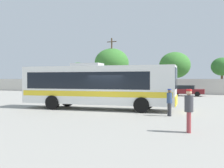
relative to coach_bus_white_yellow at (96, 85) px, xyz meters
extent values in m
plane|color=gray|center=(1.23, 9.33, -1.82)|extent=(300.00, 300.00, 0.00)
cube|color=beige|center=(1.23, 22.34, -0.71)|extent=(80.00, 0.30, 2.24)
cube|color=white|center=(0.13, 0.01, -0.02)|extent=(11.42, 3.44, 2.73)
cube|color=black|center=(-0.43, -0.03, 0.31)|extent=(9.40, 3.31, 1.20)
cube|color=yellow|center=(0.13, 0.01, -0.62)|extent=(11.20, 3.45, 0.38)
cube|color=#19212D|center=(5.75, 0.46, 0.47)|extent=(0.22, 2.29, 1.42)
cube|color=yellow|center=(5.75, 0.46, -1.05)|extent=(0.26, 2.50, 0.65)
cube|color=#B2B2B2|center=(-0.72, -0.06, 1.46)|extent=(2.31, 1.57, 0.24)
cylinder|color=black|center=(3.51, 1.51, -1.30)|extent=(1.06, 0.38, 1.04)
cylinder|color=black|center=(3.70, -0.93, -1.30)|extent=(1.06, 0.38, 1.04)
cylinder|color=black|center=(-3.06, 0.98, -1.30)|extent=(1.06, 0.38, 1.04)
cylinder|color=black|center=(-2.86, -1.46, -1.30)|extent=(1.06, 0.38, 1.04)
cylinder|color=#38383D|center=(5.60, -1.69, -1.43)|extent=(0.15, 0.15, 0.79)
cylinder|color=#38383D|center=(5.71, -1.79, -1.43)|extent=(0.15, 0.15, 0.79)
cylinder|color=#33476B|center=(5.66, -1.74, -0.73)|extent=(0.46, 0.46, 0.62)
sphere|color=brown|center=(5.66, -1.74, -0.31)|extent=(0.21, 0.21, 0.21)
cylinder|color=navy|center=(5.66, -1.74, -0.21)|extent=(0.22, 0.22, 0.06)
cylinder|color=#99383D|center=(7.19, -6.32, -1.39)|extent=(0.16, 0.16, 0.87)
cylinder|color=#99383D|center=(7.22, -6.48, -1.39)|extent=(0.16, 0.16, 0.87)
cylinder|color=#38383D|center=(7.20, -6.40, -0.61)|extent=(0.43, 0.43, 0.69)
sphere|color=tan|center=(7.20, -6.40, -0.15)|extent=(0.24, 0.24, 0.24)
cylinder|color=red|center=(7.20, -6.40, -0.04)|extent=(0.25, 0.25, 0.07)
cube|color=silver|center=(-14.26, 18.07, -1.18)|extent=(4.52, 1.91, 0.65)
cube|color=black|center=(-14.48, 18.06, -0.59)|extent=(2.50, 1.72, 0.53)
cylinder|color=black|center=(-12.89, 18.99, -1.50)|extent=(0.65, 0.24, 0.64)
cylinder|color=black|center=(-12.85, 17.22, -1.50)|extent=(0.65, 0.24, 0.64)
cylinder|color=black|center=(-15.67, 18.92, -1.50)|extent=(0.65, 0.24, 0.64)
cylinder|color=black|center=(-15.62, 17.15, -1.50)|extent=(0.65, 0.24, 0.64)
cube|color=red|center=(-8.19, 18.40, -1.18)|extent=(4.40, 1.87, 0.65)
cube|color=black|center=(-8.41, 18.40, -0.58)|extent=(2.43, 1.69, 0.53)
cylinder|color=black|center=(-6.83, 19.26, -1.50)|extent=(0.64, 0.23, 0.64)
cylinder|color=black|center=(-6.85, 17.50, -1.50)|extent=(0.64, 0.23, 0.64)
cylinder|color=black|center=(-9.53, 19.30, -1.50)|extent=(0.64, 0.23, 0.64)
cylinder|color=black|center=(-9.56, 17.54, -1.50)|extent=(0.64, 0.23, 0.64)
cube|color=navy|center=(-1.55, 18.31, -1.18)|extent=(4.32, 1.91, 0.64)
cube|color=black|center=(-1.34, 18.30, -0.60)|extent=(2.39, 1.72, 0.53)
cylinder|color=black|center=(-2.90, 17.46, -1.50)|extent=(0.65, 0.24, 0.64)
cylinder|color=black|center=(-2.85, 19.22, -1.50)|extent=(0.65, 0.24, 0.64)
cylinder|color=black|center=(-0.25, 17.39, -1.50)|extent=(0.65, 0.24, 0.64)
cylinder|color=black|center=(-0.20, 19.15, -1.50)|extent=(0.65, 0.24, 0.64)
cube|color=maroon|center=(4.72, 18.11, -1.21)|extent=(4.49, 1.81, 0.60)
cube|color=black|center=(4.49, 18.11, -0.66)|extent=(2.47, 1.66, 0.49)
cylinder|color=black|center=(6.11, 18.99, -1.50)|extent=(0.64, 0.22, 0.64)
cylinder|color=black|center=(6.11, 17.23, -1.50)|extent=(0.64, 0.22, 0.64)
cylinder|color=black|center=(3.33, 18.99, -1.50)|extent=(0.64, 0.22, 0.64)
cylinder|color=black|center=(3.32, 17.23, -1.50)|extent=(0.64, 0.22, 0.64)
cylinder|color=#4C3823|center=(-8.26, 24.22, 2.76)|extent=(0.24, 0.24, 9.18)
cube|color=#473321|center=(-8.26, 24.22, 6.75)|extent=(1.80, 0.29, 0.12)
cylinder|color=brown|center=(-17.16, 28.60, -0.48)|extent=(0.32, 0.32, 2.69)
ellipsoid|color=#2D6628|center=(-17.16, 28.60, 2.13)|extent=(3.63, 3.63, 3.09)
cylinder|color=brown|center=(-8.54, 24.90, -0.36)|extent=(0.32, 0.32, 2.92)
ellipsoid|color=#38752D|center=(-8.54, 24.90, 3.17)|extent=(5.92, 5.92, 5.03)
cylinder|color=brown|center=(2.03, 26.24, -0.46)|extent=(0.32, 0.32, 2.73)
ellipsoid|color=#38752D|center=(2.03, 26.24, 2.67)|extent=(5.04, 5.04, 4.29)
cylinder|color=brown|center=(9.15, 25.21, -0.34)|extent=(0.32, 0.32, 2.97)
ellipsoid|color=#2D6628|center=(9.15, 25.21, 2.27)|extent=(3.20, 3.20, 2.72)
camera|label=1|loc=(8.23, -17.85, 0.43)|focal=42.49mm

